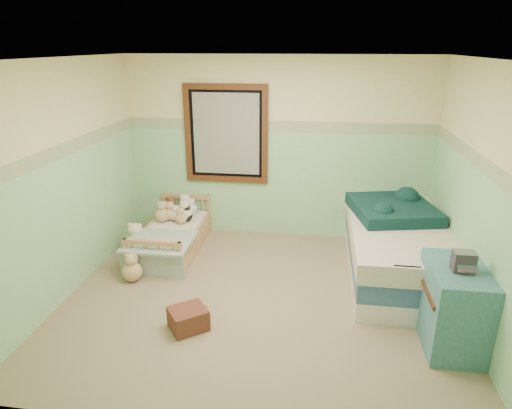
# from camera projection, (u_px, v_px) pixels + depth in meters

# --- Properties ---
(floor) EXTENTS (4.20, 3.60, 0.02)m
(floor) POSITION_uv_depth(u_px,v_px,m) (259.00, 299.00, 4.86)
(floor) COLOR gray
(floor) RESTS_ON ground
(ceiling) EXTENTS (4.20, 3.60, 0.02)m
(ceiling) POSITION_uv_depth(u_px,v_px,m) (259.00, 57.00, 3.99)
(ceiling) COLOR silver
(ceiling) RESTS_ON wall_back
(wall_back) EXTENTS (4.20, 0.04, 2.50)m
(wall_back) POSITION_uv_depth(u_px,v_px,m) (277.00, 150.00, 6.10)
(wall_back) COLOR beige
(wall_back) RESTS_ON floor
(wall_front) EXTENTS (4.20, 0.04, 2.50)m
(wall_front) POSITION_uv_depth(u_px,v_px,m) (220.00, 279.00, 2.75)
(wall_front) COLOR beige
(wall_front) RESTS_ON floor
(wall_left) EXTENTS (0.04, 3.60, 2.50)m
(wall_left) POSITION_uv_depth(u_px,v_px,m) (63.00, 181.00, 4.71)
(wall_left) COLOR beige
(wall_left) RESTS_ON floor
(wall_right) EXTENTS (0.04, 3.60, 2.50)m
(wall_right) POSITION_uv_depth(u_px,v_px,m) (481.00, 200.00, 4.15)
(wall_right) COLOR beige
(wall_right) RESTS_ON floor
(wainscot_mint) EXTENTS (4.20, 0.01, 1.50)m
(wainscot_mint) POSITION_uv_depth(u_px,v_px,m) (276.00, 185.00, 6.26)
(wainscot_mint) COLOR #92CA96
(wainscot_mint) RESTS_ON floor
(border_strip) EXTENTS (4.20, 0.01, 0.15)m
(border_strip) POSITION_uv_depth(u_px,v_px,m) (277.00, 126.00, 5.97)
(border_strip) COLOR #597D61
(border_strip) RESTS_ON wall_back
(window_frame) EXTENTS (1.16, 0.06, 1.36)m
(window_frame) POSITION_uv_depth(u_px,v_px,m) (226.00, 134.00, 6.09)
(window_frame) COLOR #402010
(window_frame) RESTS_ON wall_back
(window_blinds) EXTENTS (0.92, 0.01, 1.12)m
(window_blinds) POSITION_uv_depth(u_px,v_px,m) (226.00, 134.00, 6.10)
(window_blinds) COLOR #AEAEAA
(window_blinds) RESTS_ON window_frame
(toddler_bed_frame) EXTENTS (0.73, 1.47, 0.19)m
(toddler_bed_frame) POSITION_uv_depth(u_px,v_px,m) (172.00, 243.00, 5.97)
(toddler_bed_frame) COLOR tan
(toddler_bed_frame) RESTS_ON floor
(toddler_mattress) EXTENTS (0.67, 1.41, 0.12)m
(toddler_mattress) POSITION_uv_depth(u_px,v_px,m) (172.00, 232.00, 5.92)
(toddler_mattress) COLOR white
(toddler_mattress) RESTS_ON toddler_bed_frame
(patchwork_quilt) EXTENTS (0.80, 0.73, 0.03)m
(patchwork_quilt) POSITION_uv_depth(u_px,v_px,m) (160.00, 242.00, 5.47)
(patchwork_quilt) COLOR #5E94B7
(patchwork_quilt) RESTS_ON toddler_mattress
(plush_bed_brown) EXTENTS (0.18, 0.18, 0.18)m
(plush_bed_brown) POSITION_uv_depth(u_px,v_px,m) (172.00, 208.00, 6.35)
(plush_bed_brown) COLOR brown
(plush_bed_brown) RESTS_ON toddler_mattress
(plush_bed_white) EXTENTS (0.21, 0.21, 0.21)m
(plush_bed_white) POSITION_uv_depth(u_px,v_px,m) (185.00, 208.00, 6.32)
(plush_bed_white) COLOR white
(plush_bed_white) RESTS_ON toddler_mattress
(plush_bed_tan) EXTENTS (0.18, 0.18, 0.18)m
(plush_bed_tan) POSITION_uv_depth(u_px,v_px,m) (170.00, 214.00, 6.14)
(plush_bed_tan) COLOR tan
(plush_bed_tan) RESTS_ON toddler_mattress
(plush_bed_dark) EXTENTS (0.17, 0.17, 0.17)m
(plush_bed_dark) POSITION_uv_depth(u_px,v_px,m) (187.00, 215.00, 6.12)
(plush_bed_dark) COLOR black
(plush_bed_dark) RESTS_ON toddler_mattress
(plush_floor_cream) EXTENTS (0.29, 0.29, 0.29)m
(plush_floor_cream) POSITION_uv_depth(u_px,v_px,m) (136.00, 243.00, 5.85)
(plush_floor_cream) COLOR #F9EBCD
(plush_floor_cream) RESTS_ON floor
(plush_floor_tan) EXTENTS (0.24, 0.24, 0.24)m
(plush_floor_tan) POSITION_uv_depth(u_px,v_px,m) (132.00, 272.00, 5.18)
(plush_floor_tan) COLOR tan
(plush_floor_tan) RESTS_ON floor
(twin_bed_frame) EXTENTS (1.08, 2.16, 0.22)m
(twin_bed_frame) POSITION_uv_depth(u_px,v_px,m) (395.00, 266.00, 5.32)
(twin_bed_frame) COLOR white
(twin_bed_frame) RESTS_ON floor
(twin_boxspring) EXTENTS (1.08, 2.16, 0.22)m
(twin_boxspring) POSITION_uv_depth(u_px,v_px,m) (397.00, 250.00, 5.24)
(twin_boxspring) COLOR navy
(twin_boxspring) RESTS_ON twin_bed_frame
(twin_mattress) EXTENTS (1.12, 2.20, 0.22)m
(twin_mattress) POSITION_uv_depth(u_px,v_px,m) (399.00, 233.00, 5.17)
(twin_mattress) COLOR silver
(twin_mattress) RESTS_ON twin_boxspring
(teal_blanket) EXTENTS (1.11, 1.15, 0.14)m
(teal_blanket) POSITION_uv_depth(u_px,v_px,m) (393.00, 209.00, 5.39)
(teal_blanket) COLOR black
(teal_blanket) RESTS_ON twin_mattress
(dresser) EXTENTS (0.49, 0.78, 0.78)m
(dresser) POSITION_uv_depth(u_px,v_px,m) (453.00, 306.00, 4.00)
(dresser) COLOR #306871
(dresser) RESTS_ON floor
(book_stack) EXTENTS (0.18, 0.14, 0.18)m
(book_stack) POSITION_uv_depth(u_px,v_px,m) (463.00, 262.00, 3.80)
(book_stack) COLOR #513A35
(book_stack) RESTS_ON dresser
(red_pillow) EXTENTS (0.45, 0.44, 0.21)m
(red_pillow) POSITION_uv_depth(u_px,v_px,m) (188.00, 319.00, 4.31)
(red_pillow) COLOR maroon
(red_pillow) RESTS_ON floor
(floor_book) EXTENTS (0.32, 0.29, 0.02)m
(floor_book) POSITION_uv_depth(u_px,v_px,m) (191.00, 307.00, 4.68)
(floor_book) COLOR orange
(floor_book) RESTS_ON floor
(extra_plush_0) EXTENTS (0.20, 0.20, 0.20)m
(extra_plush_0) POSITION_uv_depth(u_px,v_px,m) (185.00, 214.00, 6.12)
(extra_plush_0) COLOR #F9EBCD
(extra_plush_0) RESTS_ON toddler_mattress
(extra_plush_1) EXTENTS (0.16, 0.16, 0.16)m
(extra_plush_1) POSITION_uv_depth(u_px,v_px,m) (191.00, 209.00, 6.36)
(extra_plush_1) COLOR white
(extra_plush_1) RESTS_ON toddler_mattress
(extra_plush_2) EXTENTS (0.20, 0.20, 0.20)m
(extra_plush_2) POSITION_uv_depth(u_px,v_px,m) (162.00, 215.00, 6.09)
(extra_plush_2) COLOR tan
(extra_plush_2) RESTS_ON toddler_mattress
(extra_plush_3) EXTENTS (0.16, 0.16, 0.16)m
(extra_plush_3) POSITION_uv_depth(u_px,v_px,m) (181.00, 218.00, 6.03)
(extra_plush_3) COLOR tan
(extra_plush_3) RESTS_ON toddler_mattress
(extra_plush_4) EXTENTS (0.15, 0.15, 0.15)m
(extra_plush_4) POSITION_uv_depth(u_px,v_px,m) (176.00, 216.00, 6.13)
(extra_plush_4) COLOR white
(extra_plush_4) RESTS_ON toddler_mattress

